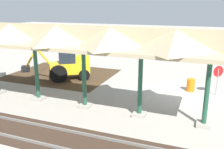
# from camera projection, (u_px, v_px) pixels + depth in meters

# --- Properties ---
(ground_plane) EXTENTS (120.00, 120.00, 0.00)m
(ground_plane) POSITION_uv_depth(u_px,v_px,m) (180.00, 95.00, 17.21)
(ground_plane) COLOR #9E998E
(dirt_work_zone) EXTENTS (8.86, 7.00, 0.01)m
(dirt_work_zone) POSITION_uv_depth(u_px,v_px,m) (62.00, 74.00, 22.19)
(dirt_work_zone) COLOR #42301E
(dirt_work_zone) RESTS_ON ground
(platform_canopy) EXTENTS (21.44, 3.20, 4.90)m
(platform_canopy) POSITION_uv_depth(u_px,v_px,m) (33.00, 36.00, 15.12)
(platform_canopy) COLOR #9E998E
(platform_canopy) RESTS_ON ground
(stop_sign) EXTENTS (0.62, 0.49, 2.05)m
(stop_sign) POSITION_uv_depth(u_px,v_px,m) (218.00, 74.00, 16.77)
(stop_sign) COLOR gray
(stop_sign) RESTS_ON ground
(backhoe) EXTENTS (5.00, 4.06, 2.82)m
(backhoe) POSITION_uv_depth(u_px,v_px,m) (68.00, 64.00, 20.47)
(backhoe) COLOR yellow
(backhoe) RESTS_ON ground
(dirt_mound) EXTENTS (5.43, 5.43, 1.57)m
(dirt_mound) POSITION_uv_depth(u_px,v_px,m) (54.00, 71.00, 23.53)
(dirt_mound) COLOR #42301E
(dirt_mound) RESTS_ON ground
(traffic_barrel) EXTENTS (0.56, 0.56, 0.90)m
(traffic_barrel) POSITION_uv_depth(u_px,v_px,m) (191.00, 85.00, 17.80)
(traffic_barrel) COLOR orange
(traffic_barrel) RESTS_ON ground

